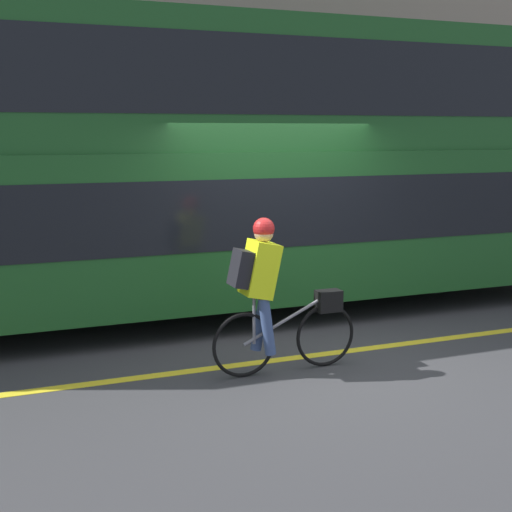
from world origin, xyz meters
TOP-DOWN VIEW (x-y plane):
  - ground_plane at (0.00, 0.00)m, footprint 80.00×80.00m
  - road_center_line at (0.00, 0.08)m, footprint 50.00×0.14m
  - sidewalk_curb at (0.00, 5.27)m, footprint 60.00×1.69m
  - building_facade at (0.00, 6.26)m, footprint 60.00×0.30m
  - bus at (-0.05, 2.23)m, footprint 10.32×2.53m
  - cyclist_on_bike at (-0.58, -0.28)m, footprint 1.56×0.32m

SIDE VIEW (x-z plane):
  - ground_plane at x=0.00m, z-range 0.00..0.00m
  - road_center_line at x=0.00m, z-range 0.00..0.01m
  - sidewalk_curb at x=0.00m, z-range 0.00..0.12m
  - cyclist_on_bike at x=-0.58m, z-range 0.06..1.65m
  - bus at x=-0.05m, z-range 0.22..3.97m
  - building_facade at x=0.00m, z-range 0.00..9.38m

